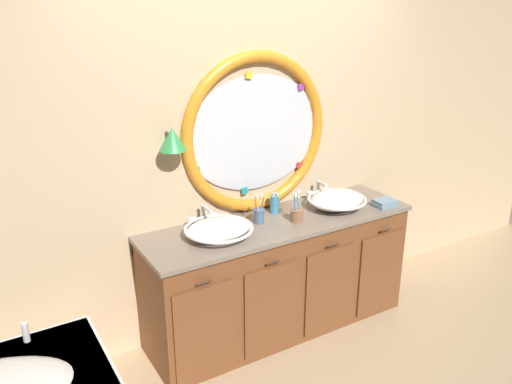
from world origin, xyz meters
TOP-DOWN VIEW (x-y plane):
  - ground_plane at (0.00, 0.00)m, footprint 14.00×14.00m
  - back_wall_assembly at (0.00, 0.58)m, footprint 6.40×0.26m
  - vanity_counter at (0.09, 0.28)m, footprint 1.93×0.59m
  - sink_basin_left at (-0.38, 0.25)m, footprint 0.44×0.44m
  - sink_basin_right at (0.56, 0.25)m, footprint 0.42×0.42m
  - faucet_set_left at (-0.38, 0.46)m, footprint 0.22×0.15m
  - faucet_set_right at (0.56, 0.47)m, footprint 0.20×0.12m
  - toothbrush_holder_left at (-0.05, 0.31)m, footprint 0.08×0.08m
  - toothbrush_holder_right at (0.18, 0.20)m, footprint 0.09×0.09m
  - soap_dispenser at (0.14, 0.41)m, footprint 0.06×0.07m
  - folded_hand_towel at (0.89, 0.10)m, footprint 0.17×0.13m

SIDE VIEW (x-z plane):
  - ground_plane at x=0.00m, z-range 0.00..0.00m
  - vanity_counter at x=0.09m, z-range 0.00..0.84m
  - folded_hand_towel at x=0.89m, z-range 0.84..0.89m
  - toothbrush_holder_right at x=0.18m, z-range 0.78..1.00m
  - toothbrush_holder_left at x=-0.05m, z-range 0.79..1.00m
  - sink_basin_left at x=-0.38m, z-range 0.84..0.95m
  - faucet_set_right at x=0.56m, z-range 0.82..0.97m
  - faucet_set_left at x=-0.38m, z-range 0.83..0.98m
  - sink_basin_right at x=0.56m, z-range 0.84..0.97m
  - soap_dispenser at x=0.14m, z-range 0.83..0.98m
  - back_wall_assembly at x=0.00m, z-range 0.01..2.61m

